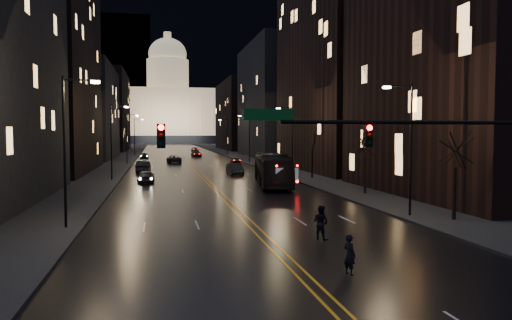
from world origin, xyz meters
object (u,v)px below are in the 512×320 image
oncoming_car_b (143,167)px  receding_car_a (235,169)px  oncoming_car_a (146,177)px  pedestrian_a (349,255)px  pedestrian_b (321,223)px  traffic_signal (418,147)px  bus (273,170)px

oncoming_car_b → receding_car_a: (12.04, -6.83, -0.05)m
oncoming_car_a → receding_car_a: bearing=-142.8°
pedestrian_a → pedestrian_b: (0.99, 6.55, 0.10)m
receding_car_a → oncoming_car_a: bearing=-145.5°
traffic_signal → pedestrian_a: (-4.01, -2.00, -4.28)m
pedestrian_b → oncoming_car_b: bearing=-26.7°
traffic_signal → oncoming_car_a: (-12.87, 36.46, -4.36)m
receding_car_a → pedestrian_a: 46.59m
traffic_signal → pedestrian_a: size_ratio=10.49×
oncoming_car_a → oncoming_car_b: bearing=-85.5°
traffic_signal → pedestrian_b: size_ratio=9.35×
bus → oncoming_car_a: bus is taller
traffic_signal → oncoming_car_a: size_ratio=3.96×
bus → oncoming_car_b: bus is taller
pedestrian_a → pedestrian_b: 6.62m
oncoming_car_a → pedestrian_a: 39.47m
traffic_signal → receding_car_a: bearing=92.0°
bus → oncoming_car_a: bearing=162.7°
traffic_signal → receding_car_a: (-1.53, 44.53, -4.30)m
bus → receding_car_a: 14.21m
oncoming_car_a → pedestrian_b: bearing=109.0°
oncoming_car_a → pedestrian_b: (9.85, -31.91, 0.18)m
oncoming_car_a → pedestrian_b: pedestrian_b is taller
oncoming_car_b → pedestrian_b: pedestrian_b is taller
bus → oncoming_car_a: (-13.21, 5.99, -1.00)m
oncoming_car_a → pedestrian_a: (8.86, -38.46, 0.08)m
traffic_signal → pedestrian_b: bearing=123.6°
oncoming_car_a → oncoming_car_b: oncoming_car_b is taller
bus → oncoming_car_b: bearing=130.7°
traffic_signal → bus: traffic_signal is taller
traffic_signal → pedestrian_b: traffic_signal is taller
pedestrian_a → oncoming_car_b: bearing=-12.5°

